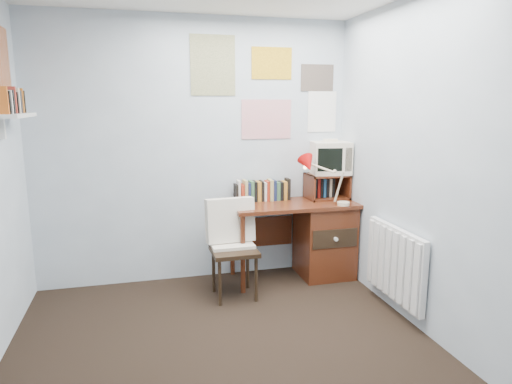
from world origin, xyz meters
TOP-DOWN VIEW (x-y plane):
  - ground at (0.00, 0.00)m, footprint 3.50×3.50m
  - back_wall at (0.00, 1.75)m, footprint 3.00×0.02m
  - right_wall at (1.50, 0.00)m, footprint 0.02×3.50m
  - desk at (1.17, 1.48)m, footprint 1.20×0.55m
  - desk_chair at (0.25, 1.18)m, footprint 0.44×0.42m
  - desk_lamp at (1.32, 1.26)m, footprint 0.36×0.34m
  - tv_riser at (1.29, 1.59)m, footprint 0.40×0.30m
  - crt_tv at (1.32, 1.61)m, footprint 0.42×0.39m
  - book_row at (0.66, 1.66)m, footprint 0.60×0.14m
  - radiator at (1.46, 0.55)m, footprint 0.09×0.80m
  - wall_shelf at (-1.40, 1.10)m, footprint 0.20×0.62m
  - posters_back at (0.70, 1.74)m, footprint 1.20×0.01m

SIDE VIEW (x-z plane):
  - ground at x=0.00m, z-range 0.00..0.00m
  - desk at x=1.17m, z-range 0.03..0.79m
  - radiator at x=1.46m, z-range 0.12..0.72m
  - desk_chair at x=0.25m, z-range 0.00..0.85m
  - book_row at x=0.66m, z-range 0.76..0.98m
  - tv_riser at x=1.29m, z-range 0.76..1.01m
  - desk_lamp at x=1.32m, z-range 0.76..1.18m
  - crt_tv at x=1.32m, z-range 1.01..1.36m
  - back_wall at x=0.00m, z-range 0.00..2.50m
  - right_wall at x=1.50m, z-range 0.00..2.50m
  - wall_shelf at x=-1.40m, z-range 1.50..1.74m
  - posters_back at x=0.70m, z-range 1.40..2.30m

